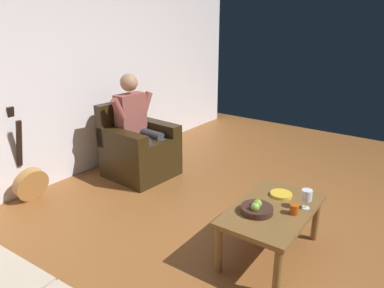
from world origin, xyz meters
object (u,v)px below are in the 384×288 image
object	(u,v)px
person_seated	(137,122)
candle_jar	(294,209)
wine_glass_near	(307,196)
fruit_bowl	(257,209)
coffee_table	(272,215)
decorative_dish	(281,194)
armchair	(138,150)
guitar	(30,181)

from	to	relation	value
person_seated	candle_jar	bearing A→B (deg)	79.86
wine_glass_near	fruit_bowl	world-z (taller)	wine_glass_near
coffee_table	fruit_bowl	distance (m)	0.19
person_seated	candle_jar	world-z (taller)	person_seated
wine_glass_near	fruit_bowl	size ratio (longest dim) A/B	0.63
person_seated	fruit_bowl	xyz separation A→B (m)	(0.70, 1.96, -0.21)
decorative_dish	armchair	bearing A→B (deg)	-98.88
coffee_table	guitar	distance (m)	2.59
decorative_dish	candle_jar	xyz separation A→B (m)	(0.23, 0.20, 0.03)
candle_jar	armchair	bearing A→B (deg)	-103.79
fruit_bowl	decorative_dish	xyz separation A→B (m)	(-0.39, 0.04, -0.02)
armchair	guitar	xyz separation A→B (m)	(1.19, -0.47, -0.11)
coffee_table	guitar	xyz separation A→B (m)	(0.63, -2.51, -0.15)
coffee_table	candle_jar	bearing A→B (deg)	94.30
person_seated	decorative_dish	size ratio (longest dim) A/B	6.78
armchair	wine_glass_near	size ratio (longest dim) A/B	5.62
armchair	person_seated	distance (m)	0.35
guitar	candle_jar	world-z (taller)	guitar
armchair	coffee_table	size ratio (longest dim) A/B	0.93
guitar	wine_glass_near	distance (m)	2.85
guitar	fruit_bowl	xyz separation A→B (m)	(-0.49, 2.44, 0.24)
person_seated	coffee_table	distance (m)	2.13
fruit_bowl	wine_glass_near	bearing A→B (deg)	135.79
armchair	wine_glass_near	distance (m)	2.30
wine_glass_near	candle_jar	xyz separation A→B (m)	(0.14, -0.04, -0.07)
armchair	wine_glass_near	xyz separation A→B (m)	(0.40, 2.25, 0.21)
armchair	fruit_bowl	xyz separation A→B (m)	(0.70, 1.97, 0.14)
wine_glass_near	fruit_bowl	xyz separation A→B (m)	(0.30, -0.29, -0.08)
armchair	decorative_dish	size ratio (longest dim) A/B	4.88
person_seated	coffee_table	xyz separation A→B (m)	(0.56, 2.04, -0.31)
person_seated	wine_glass_near	distance (m)	2.29
decorative_dish	candle_jar	distance (m)	0.31
coffee_table	guitar	bearing A→B (deg)	-75.86
armchair	coffee_table	bearing A→B (deg)	78.41
coffee_table	wine_glass_near	size ratio (longest dim) A/B	6.02
guitar	decorative_dish	world-z (taller)	guitar
armchair	wine_glass_near	bearing A→B (deg)	83.50
fruit_bowl	armchair	bearing A→B (deg)	-109.56
armchair	person_seated	xyz separation A→B (m)	(0.00, 0.00, 0.35)
guitar	fruit_bowl	size ratio (longest dim) A/B	3.99
armchair	candle_jar	xyz separation A→B (m)	(0.54, 2.21, 0.14)
fruit_bowl	coffee_table	bearing A→B (deg)	153.16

